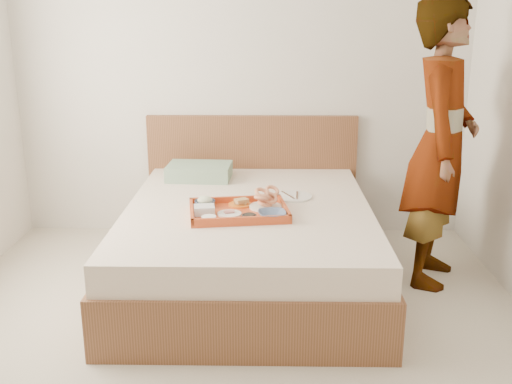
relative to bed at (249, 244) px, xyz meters
The scene contains 17 objects.
ground 1.04m from the bed, 94.80° to the right, with size 3.50×4.00×0.01m, color beige.
wall_back 1.44m from the bed, 94.80° to the left, with size 3.50×0.01×2.60m, color silver.
wall_front 3.17m from the bed, 91.60° to the right, with size 3.50×0.01×2.60m, color silver.
bed is the anchor object (origin of this frame).
headboard 0.99m from the bed, 90.00° to the left, with size 1.65×0.06×0.95m, color brown.
pillow 0.81m from the bed, 120.96° to the left, with size 0.46×0.32×0.11m, color #8FAC93.
tray 0.35m from the bed, 107.10° to the right, with size 0.59×0.43×0.05m, color #D2662A.
prawn_plate 0.32m from the bed, 40.34° to the right, with size 0.20×0.20×0.01m, color white.
navy_bowl_big 0.44m from the bed, 62.70° to the right, with size 0.17×0.17×0.04m, color navy.
sauce_dish 0.44m from the bed, 87.60° to the right, with size 0.09×0.09×0.03m, color black.
meat_plate 0.38m from the bed, 114.93° to the right, with size 0.15×0.15×0.01m, color white.
bread_plate 0.30m from the bed, 139.21° to the right, with size 0.14×0.14×0.01m, color orange.
salad_bowl 0.41m from the bed, 164.03° to the right, with size 0.13×0.13×0.04m, color navy.
plastic_tub 0.46m from the bed, 138.86° to the right, with size 0.12×0.10×0.05m, color silver.
cheese_round 0.51m from the bed, 122.14° to the right, with size 0.09×0.09×0.03m, color white.
dinner_plate 0.44m from the bed, 32.10° to the left, with size 0.26×0.26×0.01m, color white.
person 1.38m from the bed, ahead, with size 0.67×0.44×1.83m, color white.
Camera 1 is at (0.19, -2.62, 1.70)m, focal length 41.63 mm.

